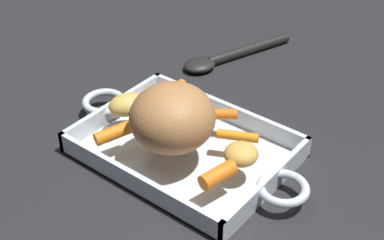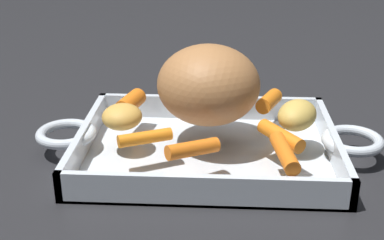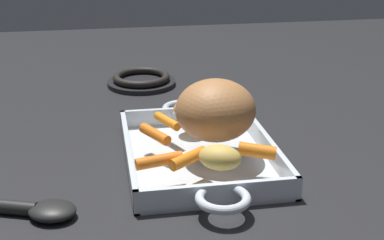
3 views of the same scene
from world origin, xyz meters
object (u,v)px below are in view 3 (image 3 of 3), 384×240
(potato_golden_large, at_px, (190,109))
(baby_carrot_short, at_px, (218,109))
(pork_roast, at_px, (216,111))
(serving_spoon, at_px, (8,207))
(stove_burner_rear, at_px, (141,80))
(roasting_dish, at_px, (198,153))
(potato_halved, at_px, (220,157))
(baby_carrot_long, at_px, (155,134))
(baby_carrot_southeast, at_px, (159,161))
(baby_carrot_southwest, at_px, (167,121))
(baby_carrot_northeast, at_px, (257,151))
(baby_carrot_northwest, at_px, (188,158))

(potato_golden_large, bearing_deg, baby_carrot_short, -91.55)
(pork_roast, xyz_separation_m, serving_spoon, (-0.11, 0.30, -0.07))
(baby_carrot_short, xyz_separation_m, stove_burner_rear, (0.30, 0.11, -0.03))
(baby_carrot_short, height_order, potato_golden_large, potato_golden_large)
(roasting_dish, relative_size, potato_golden_large, 8.46)
(potato_halved, bearing_deg, baby_carrot_long, 32.70)
(roasting_dish, bearing_deg, potato_golden_large, -1.98)
(baby_carrot_southeast, xyz_separation_m, serving_spoon, (-0.03, 0.20, -0.03))
(pork_roast, bearing_deg, stove_burner_rear, 11.10)
(roasting_dish, xyz_separation_m, baby_carrot_southwest, (0.07, 0.04, 0.03))
(potato_halved, relative_size, serving_spoon, 0.25)
(baby_carrot_southeast, distance_m, baby_carrot_short, 0.22)
(baby_carrot_northeast, distance_m, potato_golden_large, 0.19)
(baby_carrot_short, bearing_deg, serving_spoon, 123.63)
(baby_carrot_northeast, height_order, baby_carrot_long, baby_carrot_northeast)
(pork_roast, bearing_deg, potato_halved, 170.97)
(baby_carrot_long, bearing_deg, baby_carrot_northeast, -123.60)
(roasting_dish, bearing_deg, baby_carrot_southeast, 139.26)
(baby_carrot_northeast, height_order, stove_burner_rear, baby_carrot_northeast)
(baby_carrot_short, bearing_deg, potato_golden_large, 88.45)
(baby_carrot_northwest, bearing_deg, potato_halved, -119.39)
(baby_carrot_southwest, xyz_separation_m, potato_halved, (-0.17, -0.05, 0.01))
(baby_carrot_southwest, bearing_deg, stove_burner_rear, 2.36)
(baby_carrot_southeast, height_order, baby_carrot_short, baby_carrot_short)
(baby_carrot_northeast, bearing_deg, baby_carrot_long, 56.40)
(baby_carrot_short, bearing_deg, baby_carrot_long, 125.83)
(roasting_dish, distance_m, serving_spoon, 0.29)
(pork_roast, height_order, baby_carrot_northwest, pork_roast)
(potato_halved, xyz_separation_m, stove_burner_rear, (0.51, 0.06, -0.04))
(roasting_dish, distance_m, stove_burner_rear, 0.41)
(potato_golden_large, height_order, potato_halved, potato_halved)
(potato_halved, bearing_deg, baby_carrot_southeast, 74.38)
(roasting_dish, relative_size, baby_carrot_northwest, 6.63)
(potato_halved, bearing_deg, stove_burner_rear, 7.14)
(baby_carrot_southwest, bearing_deg, potato_golden_large, -53.21)
(roasting_dish, xyz_separation_m, stove_burner_rear, (0.40, 0.05, 0.00))
(baby_carrot_southeast, bearing_deg, baby_carrot_southwest, -11.62)
(baby_carrot_northwest, bearing_deg, baby_carrot_short, -24.32)
(pork_roast, height_order, baby_carrot_short, pork_roast)
(pork_roast, relative_size, baby_carrot_southwest, 2.04)
(stove_burner_rear, height_order, serving_spoon, stove_burner_rear)
(baby_carrot_southwest, height_order, baby_carrot_long, baby_carrot_long)
(pork_roast, height_order, baby_carrot_long, pork_roast)
(pork_roast, bearing_deg, potato_golden_large, 12.36)
(baby_carrot_long, height_order, serving_spoon, baby_carrot_long)
(baby_carrot_southeast, bearing_deg, stove_burner_rear, -2.01)
(pork_roast, xyz_separation_m, potato_halved, (-0.10, 0.02, -0.03))
(roasting_dish, distance_m, baby_carrot_southeast, 0.11)
(baby_carrot_long, distance_m, baby_carrot_northwest, 0.10)
(baby_carrot_southwest, relative_size, potato_halved, 1.02)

